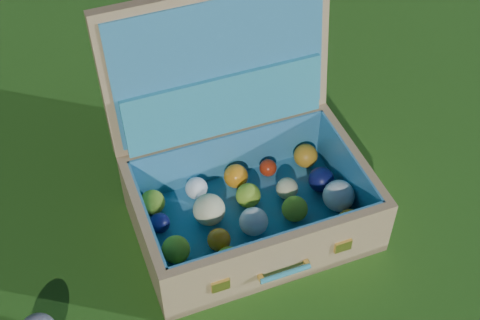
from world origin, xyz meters
name	(u,v)px	position (x,y,z in m)	size (l,w,h in m)	color
ground	(280,194)	(0.00, 0.00, 0.00)	(60.00, 60.00, 0.00)	#215114
suitcase	(242,164)	(-0.10, 0.01, 0.15)	(0.57, 0.49, 0.53)	tan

